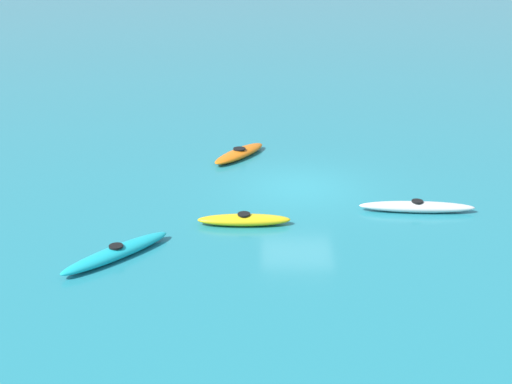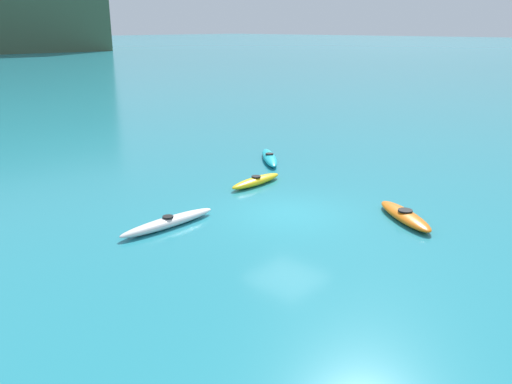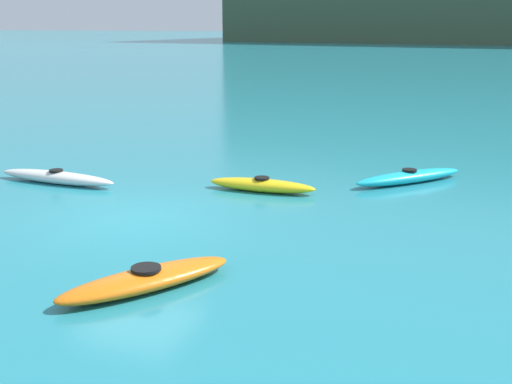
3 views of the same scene
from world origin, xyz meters
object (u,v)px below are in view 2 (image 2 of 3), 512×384
kayak_yellow (256,181)px  kayak_orange (405,216)px  kayak_cyan (269,158)px  kayak_white (168,222)px

kayak_yellow → kayak_orange: same height
kayak_cyan → kayak_yellow: bearing=-146.8°
kayak_white → kayak_yellow: size_ratio=1.29×
kayak_cyan → kayak_orange: bearing=-109.3°
kayak_white → kayak_orange: same height
kayak_yellow → kayak_orange: size_ratio=0.95×
kayak_white → kayak_yellow: 5.47m
kayak_white → kayak_yellow: (5.37, 1.06, 0.00)m
kayak_yellow → kayak_cyan: bearing=33.2°
kayak_white → kayak_yellow: bearing=11.2°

